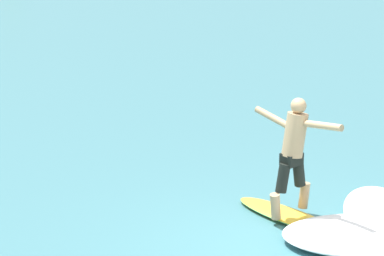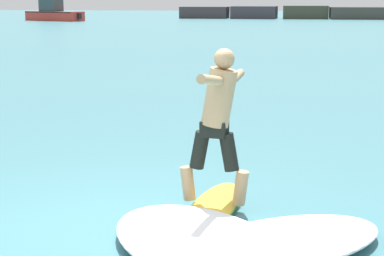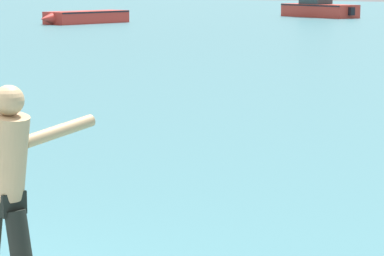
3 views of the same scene
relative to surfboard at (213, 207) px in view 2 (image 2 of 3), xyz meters
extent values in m
plane|color=#3B717B|center=(-0.85, -0.71, -0.05)|extent=(200.00, 200.00, 0.00)
cube|color=#3F3639|center=(-7.77, 61.29, 0.55)|extent=(4.99, 3.10, 1.19)
cube|color=#3E373D|center=(-2.58, 61.29, 0.58)|extent=(4.76, 3.90, 1.25)
cube|color=#3E3F31|center=(2.61, 61.29, 0.61)|extent=(4.50, 3.35, 1.31)
cube|color=#403E37|center=(7.80, 61.29, 0.55)|extent=(5.48, 4.40, 1.19)
ellipsoid|color=yellow|center=(0.00, 0.03, 0.00)|extent=(0.63, 1.77, 0.09)
ellipsoid|color=yellow|center=(-0.09, -0.85, 0.00)|extent=(0.27, 0.27, 0.08)
ellipsoid|color=#339E56|center=(0.00, 0.03, 0.00)|extent=(0.65, 1.78, 0.04)
cone|color=black|center=(0.08, 0.74, -0.11)|extent=(0.05, 0.05, 0.14)
cone|color=black|center=(-0.06, 0.63, -0.11)|extent=(0.05, 0.05, 0.14)
cone|color=black|center=(0.19, 0.60, -0.11)|extent=(0.05, 0.05, 0.14)
cylinder|color=tan|center=(0.28, -0.01, 0.22)|extent=(0.19, 0.16, 0.37)
cylinder|color=black|center=(0.16, 0.01, 0.59)|extent=(0.24, 0.18, 0.40)
cylinder|color=tan|center=(-0.27, 0.08, 0.22)|extent=(0.19, 0.16, 0.37)
cylinder|color=black|center=(-0.15, 0.06, 0.59)|extent=(0.24, 0.18, 0.40)
cube|color=black|center=(0.00, 0.03, 0.82)|extent=(0.29, 0.24, 0.16)
cylinder|color=tan|center=(0.05, 0.02, 1.15)|extent=(0.41, 0.34, 0.61)
sphere|color=tan|center=(0.10, 0.02, 1.53)|extent=(0.21, 0.21, 0.21)
cylinder|color=tan|center=(0.15, 0.46, 1.27)|extent=(0.22, 0.62, 0.20)
cylinder|color=tan|center=(0.01, -0.42, 1.37)|extent=(0.20, 0.62, 0.19)
cube|color=#C3392E|center=(-20.76, 52.03, 0.39)|extent=(6.18, 4.14, 0.87)
cone|color=#C3392E|center=(-23.85, 53.48, 0.39)|extent=(1.32, 1.23, 0.87)
cube|color=black|center=(-20.76, 52.03, 0.75)|extent=(6.15, 4.16, 0.08)
cube|color=#2E4044|center=(-21.13, 52.21, 1.56)|extent=(2.31, 2.02, 1.47)
cube|color=#232D38|center=(-22.02, 52.62, 1.73)|extent=(0.48, 0.98, 0.74)
cube|color=black|center=(-17.94, 50.71, 0.43)|extent=(0.41, 0.44, 0.52)
ellipsoid|color=white|center=(0.69, -1.01, 0.05)|extent=(2.30, 2.12, 0.19)
ellipsoid|color=white|center=(0.01, -1.10, 0.06)|extent=(2.31, 2.43, 0.20)
camera|label=1|loc=(-9.44, -6.06, 5.02)|focal=85.00mm
camera|label=2|loc=(0.69, -6.29, 2.13)|focal=60.00mm
camera|label=3|loc=(4.31, -4.44, 2.32)|focal=85.00mm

